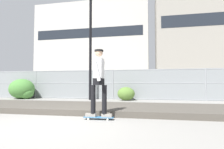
{
  "coord_description": "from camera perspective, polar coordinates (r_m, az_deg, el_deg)",
  "views": [
    {
      "loc": [
        2.26,
        -4.02,
        0.95
      ],
      "look_at": [
        0.62,
        4.07,
        1.37
      ],
      "focal_mm": 30.06,
      "sensor_mm": 36.0,
      "label": 1
    }
  ],
  "objects": [
    {
      "name": "ground_plane",
      "position": [
        4.7,
        -18.1,
        -14.39
      ],
      "size": [
        120.0,
        120.0,
        0.0
      ],
      "primitive_type": "plane",
      "color": "gray"
    },
    {
      "name": "library_building",
      "position": [
        56.41,
        -5.09,
        7.85
      ],
      "size": [
        31.06,
        14.46,
        22.99
      ],
      "color": "#B2AFA8",
      "rests_on": "ground_plane"
    },
    {
      "name": "chain_fence",
      "position": [
        11.7,
        0.33,
        -3.0
      ],
      "size": [
        21.55,
        0.06,
        1.85
      ],
      "color": "gray",
      "rests_on": "ground_plane"
    },
    {
      "name": "parked_car_mid",
      "position": [
        14.14,
        9.19,
        -3.34
      ],
      "size": [
        4.45,
        2.04,
        1.66
      ],
      "color": "maroon",
      "rests_on": "ground_plane"
    },
    {
      "name": "office_block",
      "position": [
        47.02,
        26.85,
        9.54
      ],
      "size": [
        21.88,
        11.58,
        21.7
      ],
      "color": "gray",
      "rests_on": "ground_plane"
    },
    {
      "name": "street_lamp",
      "position": [
        11.81,
        -6.56,
        12.42
      ],
      "size": [
        0.44,
        0.44,
        6.5
      ],
      "color": "black",
      "rests_on": "ground_plane"
    },
    {
      "name": "shrub_left",
      "position": [
        13.47,
        -25.76,
        -3.94
      ],
      "size": [
        1.66,
        1.36,
        1.28
      ],
      "color": "#477F38",
      "rests_on": "ground_plane"
    },
    {
      "name": "shrub_right",
      "position": [
        10.95,
        4.29,
        -5.85
      ],
      "size": [
        1.01,
        0.82,
        0.78
      ],
      "color": "#567A33",
      "rests_on": "ground_plane"
    },
    {
      "name": "skater",
      "position": [
        5.07,
        -4.03,
        -0.97
      ],
      "size": [
        0.72,
        0.59,
        1.83
      ],
      "color": "gray",
      "rests_on": "skateboard"
    },
    {
      "name": "parked_car_near",
      "position": [
        16.08,
        -16.39,
        -3.2
      ],
      "size": [
        4.45,
        2.06,
        1.66
      ],
      "color": "black",
      "rests_on": "ground_plane"
    },
    {
      "name": "shrub_center",
      "position": [
        13.21,
        -24.7,
        -5.1
      ],
      "size": [
        1.0,
        0.82,
        0.77
      ],
      "color": "#477F38",
      "rests_on": "ground_plane"
    },
    {
      "name": "gravel_berm",
      "position": [
        7.02,
        -7.5,
        -9.91
      ],
      "size": [
        15.15,
        2.74,
        0.18
      ],
      "primitive_type": "cube",
      "color": "#4C473F",
      "rests_on": "ground_plane"
    },
    {
      "name": "skateboard",
      "position": [
        5.14,
        -4.08,
        -12.88
      ],
      "size": [
        0.81,
        0.23,
        0.07
      ],
      "color": "#2D608C",
      "rests_on": "ground_plane"
    }
  ]
}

